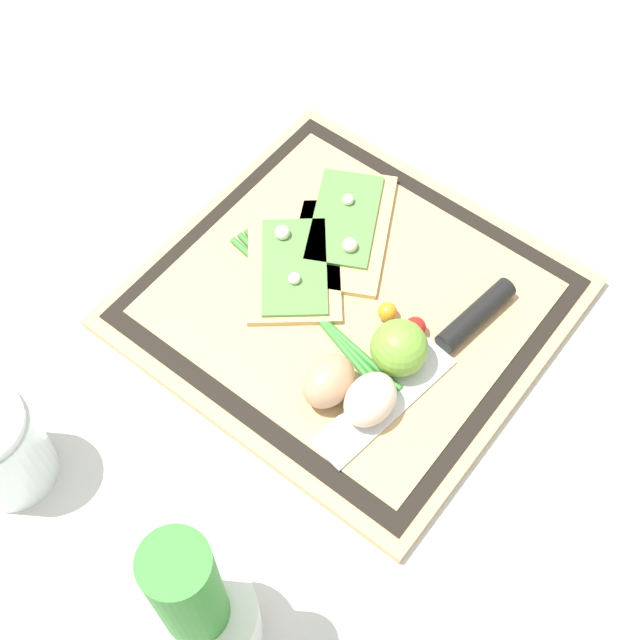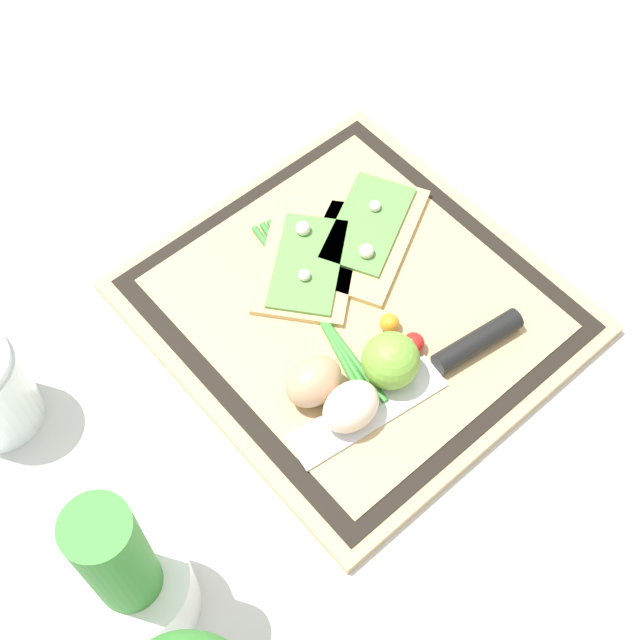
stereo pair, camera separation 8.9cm
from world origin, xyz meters
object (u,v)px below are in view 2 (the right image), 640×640
(pizza_slice_far, at_px, (309,258))
(knife, at_px, (447,361))
(egg_pink, at_px, (351,407))
(egg_brown, at_px, (314,381))
(cherry_tomato_red, at_px, (413,343))
(cherry_tomato_yellow, at_px, (389,323))
(pizza_slice_near, at_px, (365,232))
(herb_pot, at_px, (132,582))
(lime, at_px, (391,361))

(pizza_slice_far, distance_m, knife, 0.18)
(egg_pink, bearing_deg, egg_brown, 11.81)
(cherry_tomato_red, xyz_separation_m, cherry_tomato_yellow, (0.03, 0.00, -0.00))
(pizza_slice_near, relative_size, herb_pot, 0.88)
(knife, bearing_deg, pizza_slice_far, 6.37)
(egg_brown, relative_size, cherry_tomato_yellow, 2.94)
(pizza_slice_near, relative_size, pizza_slice_far, 1.03)
(egg_brown, relative_size, cherry_tomato_red, 2.65)
(pizza_slice_far, height_order, lime, lime)
(knife, relative_size, lime, 4.68)
(pizza_slice_near, distance_m, knife, 0.18)
(cherry_tomato_yellow, bearing_deg, knife, -168.78)
(egg_pink, xyz_separation_m, herb_pot, (-0.01, 0.25, 0.04))
(herb_pot, bearing_deg, egg_brown, -76.99)
(pizza_slice_far, bearing_deg, pizza_slice_near, -101.47)
(pizza_slice_near, bearing_deg, knife, 164.31)
(cherry_tomato_red, bearing_deg, pizza_slice_near, -23.81)
(knife, distance_m, herb_pot, 0.36)
(cherry_tomato_red, xyz_separation_m, herb_pot, (-0.03, 0.35, 0.05))
(egg_brown, height_order, herb_pot, herb_pot)
(egg_pink, relative_size, cherry_tomato_red, 2.65)
(herb_pot, bearing_deg, knife, -91.14)
(knife, relative_size, cherry_tomato_yellow, 13.31)
(knife, height_order, egg_pink, egg_pink)
(cherry_tomato_red, relative_size, cherry_tomato_yellow, 1.11)
(egg_brown, distance_m, cherry_tomato_yellow, 0.11)
(herb_pot, bearing_deg, pizza_slice_far, -62.35)
(pizza_slice_far, xyz_separation_m, cherry_tomato_red, (-0.15, -0.01, 0.01))
(cherry_tomato_yellow, bearing_deg, herb_pot, 99.98)
(cherry_tomato_yellow, distance_m, herb_pot, 0.35)
(egg_pink, xyz_separation_m, cherry_tomato_red, (0.01, -0.10, -0.01))
(pizza_slice_near, relative_size, egg_pink, 3.20)
(knife, distance_m, cherry_tomato_red, 0.04)
(pizza_slice_far, distance_m, cherry_tomato_red, 0.15)
(knife, relative_size, egg_pink, 4.52)
(cherry_tomato_yellow, bearing_deg, pizza_slice_far, 3.49)
(pizza_slice_near, distance_m, cherry_tomato_yellow, 0.12)
(pizza_slice_near, height_order, pizza_slice_far, same)
(herb_pot, bearing_deg, egg_pink, -87.08)
(egg_brown, relative_size, lime, 1.04)
(knife, height_order, egg_brown, egg_brown)
(pizza_slice_near, height_order, cherry_tomato_yellow, pizza_slice_near)
(lime, bearing_deg, egg_brown, 63.85)
(egg_brown, height_order, egg_pink, same)
(egg_pink, relative_size, cherry_tomato_yellow, 2.94)
(cherry_tomato_yellow, bearing_deg, egg_pink, 116.60)
(lime, relative_size, herb_pot, 0.27)
(pizza_slice_far, bearing_deg, egg_brown, 141.19)
(pizza_slice_near, xyz_separation_m, cherry_tomato_yellow, (-0.10, 0.06, 0.00))
(pizza_slice_near, height_order, egg_brown, egg_brown)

